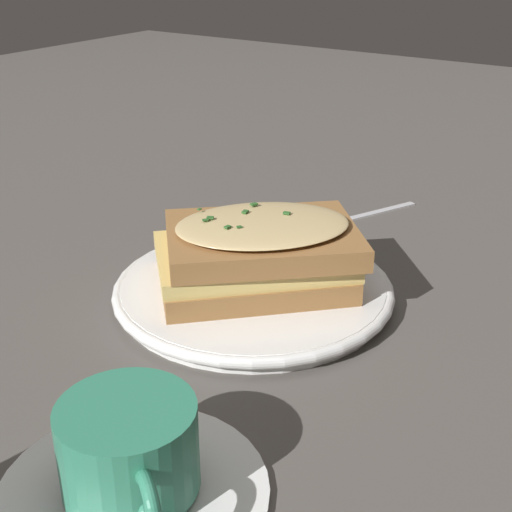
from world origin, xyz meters
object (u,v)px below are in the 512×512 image
Objects in this scene: teacup_with_saucer at (131,464)px; sandwich at (259,253)px; dinner_plate at (256,291)px; spoon at (320,221)px.

sandwich is at bearing 141.95° from teacup_with_saucer.
dinner_plate is 0.24m from teacup_with_saucer.
sandwich reaches higher than dinner_plate.
teacup_with_saucer is at bearing -73.30° from sandwich.
spoon is at bearing 140.11° from teacup_with_saucer.
sandwich is 0.18m from spoon.
sandwich reaches higher than teacup_with_saucer.
spoon is (-0.04, 0.18, -0.00)m from dinner_plate.
sandwich is 1.21× the size of spoon.
teacup_with_saucer is (0.07, -0.23, -0.02)m from sandwich.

